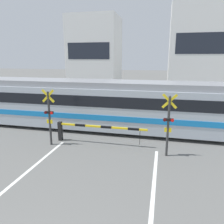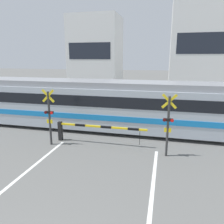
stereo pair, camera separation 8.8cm
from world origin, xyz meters
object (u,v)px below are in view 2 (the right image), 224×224
(commuter_train, at_px, (87,103))
(pedestrian, at_px, (136,98))
(crossing_barrier_far, at_px, (144,108))
(crossing_barrier_near, at_px, (84,129))
(crossing_signal_left, at_px, (49,115))
(crossing_signal_right, at_px, (168,123))

(commuter_train, height_order, pedestrian, commuter_train)
(crossing_barrier_far, bearing_deg, commuter_train, -137.74)
(crossing_barrier_near, bearing_deg, commuter_train, 105.78)
(crossing_barrier_near, height_order, crossing_signal_left, crossing_signal_left)
(commuter_train, height_order, crossing_barrier_far, commuter_train)
(crossing_barrier_far, height_order, pedestrian, pedestrian)
(crossing_signal_right, bearing_deg, commuter_train, 147.39)
(crossing_barrier_near, height_order, crossing_barrier_far, same)
(crossing_barrier_near, height_order, crossing_signal_right, crossing_signal_right)
(pedestrian, bearing_deg, crossing_barrier_near, -99.50)
(crossing_barrier_near, distance_m, crossing_signal_left, 1.97)
(crossing_signal_left, bearing_deg, pedestrian, 72.37)
(crossing_barrier_near, relative_size, crossing_barrier_far, 1.00)
(crossing_signal_right, bearing_deg, crossing_barrier_near, 170.81)
(crossing_signal_right, xyz_separation_m, pedestrian, (-2.75, 10.04, -0.72))
(crossing_barrier_far, xyz_separation_m, crossing_signal_left, (-4.32, -6.31, 0.85))
(crossing_signal_left, relative_size, crossing_signal_right, 1.00)
(commuter_train, distance_m, crossing_barrier_far, 4.68)
(crossing_barrier_near, xyz_separation_m, crossing_signal_right, (4.32, -0.70, 0.85))
(commuter_train, distance_m, crossing_barrier_near, 2.76)
(crossing_barrier_near, bearing_deg, crossing_signal_left, -156.80)
(crossing_barrier_near, xyz_separation_m, pedestrian, (1.56, 9.35, 0.13))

